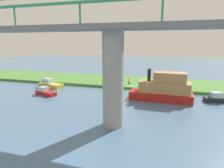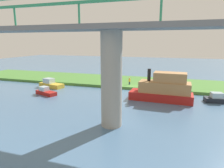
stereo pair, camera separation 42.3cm
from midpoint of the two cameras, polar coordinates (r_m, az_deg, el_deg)
ground_plane at (r=36.71m, az=4.77°, el=-1.64°), size 160.00×160.00×0.00m
grassy_bank at (r=42.39m, az=6.63°, el=0.53°), size 80.00×12.00×0.50m
bridge_pylon at (r=19.98m, az=0.45°, el=1.18°), size 2.15×2.15×9.80m
bridge_span at (r=19.70m, az=0.49°, el=16.79°), size 62.00×4.30×3.25m
person_on_bank at (r=38.74m, az=5.40°, el=0.90°), size 0.51×0.51×1.39m
mooring_post at (r=38.69m, az=0.55°, el=0.45°), size 0.20×0.20×0.75m
skiff_small at (r=30.57m, az=14.93°, el=-1.44°), size 9.32×3.34×4.72m
houseboat_blue at (r=34.88m, az=-18.31°, el=-2.15°), size 4.21×2.58×1.32m
motorboat_white at (r=32.99m, az=28.98°, el=-3.79°), size 4.56×2.21×1.46m
riverboat_paddlewheel at (r=40.21m, az=-16.98°, el=-0.02°), size 5.45×3.02×1.72m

